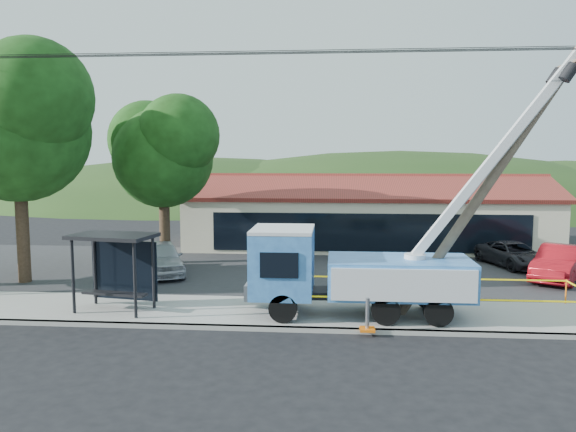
% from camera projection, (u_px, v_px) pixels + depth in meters
% --- Properties ---
extents(ground, '(120.00, 120.00, 0.00)m').
position_uv_depth(ground, '(265.00, 353.00, 16.61)').
color(ground, black).
rests_on(ground, ground).
extents(curb, '(60.00, 0.25, 0.15)m').
position_uv_depth(curb, '(273.00, 329.00, 18.68)').
color(curb, '#98978E').
rests_on(curb, ground).
extents(sidewalk, '(60.00, 4.00, 0.15)m').
position_uv_depth(sidewalk, '(279.00, 313.00, 20.56)').
color(sidewalk, '#98978E').
rests_on(sidewalk, ground).
extents(parking_lot, '(60.00, 12.00, 0.10)m').
position_uv_depth(parking_lot, '(294.00, 269.00, 28.49)').
color(parking_lot, '#28282B').
rests_on(parking_lot, ground).
extents(strip_mall, '(22.50, 8.53, 4.67)m').
position_uv_depth(strip_mall, '(366.00, 217.00, 35.87)').
color(strip_mall, beige).
rests_on(strip_mall, ground).
extents(tree_west_near, '(7.56, 6.72, 10.80)m').
position_uv_depth(tree_west_near, '(17.00, 117.00, 24.71)').
color(tree_west_near, '#332316').
rests_on(tree_west_near, ground).
extents(tree_lot, '(6.30, 5.60, 8.94)m').
position_uv_depth(tree_lot, '(163.00, 148.00, 29.39)').
color(tree_lot, '#332316').
rests_on(tree_lot, ground).
extents(hill_west, '(78.40, 56.00, 28.00)m').
position_uv_depth(hill_west, '(202.00, 201.00, 72.34)').
color(hill_west, '#213B15').
rests_on(hill_west, ground).
extents(hill_center, '(89.60, 64.00, 32.00)m').
position_uv_depth(hill_center, '(398.00, 202.00, 70.27)').
color(hill_center, '#213B15').
rests_on(hill_center, ground).
extents(hill_east, '(72.80, 52.00, 26.00)m').
position_uv_depth(hill_east, '(564.00, 203.00, 68.62)').
color(hill_east, '#213B15').
rests_on(hill_east, ground).
extents(utility_truck, '(11.64, 4.17, 9.70)m').
position_uv_depth(utility_truck, '(354.00, 268.00, 19.87)').
color(utility_truck, black).
rests_on(utility_truck, ground).
extents(leaning_pole, '(6.20, 2.01, 9.63)m').
position_uv_depth(leaning_pole, '(499.00, 169.00, 19.32)').
color(leaning_pole, brown).
rests_on(leaning_pole, ground).
extents(bus_shelter, '(3.17, 2.25, 2.81)m').
position_uv_depth(bus_shelter, '(116.00, 254.00, 20.56)').
color(bus_shelter, black).
rests_on(bus_shelter, ground).
extents(caution_tape, '(10.60, 3.25, 0.94)m').
position_uv_depth(caution_tape, '(434.00, 293.00, 20.37)').
color(caution_tape, orange).
rests_on(caution_tape, ground).
extents(car_silver, '(3.57, 5.07, 1.60)m').
position_uv_depth(car_silver, '(162.00, 276.00, 27.17)').
color(car_silver, '#BABCC1').
rests_on(car_silver, ground).
extents(car_red, '(3.99, 5.02, 1.60)m').
position_uv_depth(car_red, '(559.00, 282.00, 25.88)').
color(car_red, '#AB111A').
rests_on(car_red, ground).
extents(car_dark, '(3.37, 4.97, 1.27)m').
position_uv_depth(car_dark, '(512.00, 268.00, 29.07)').
color(car_dark, black).
rests_on(car_dark, ground).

